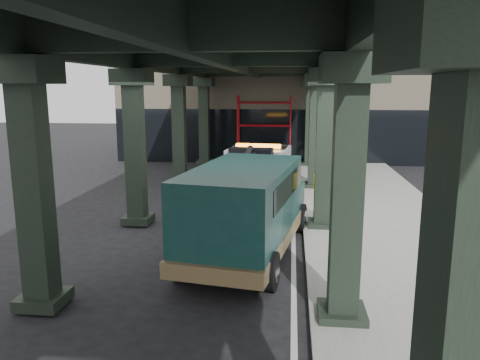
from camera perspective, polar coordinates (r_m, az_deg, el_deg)
The scene contains 8 objects.
ground at distance 13.27m, azimuth -0.89°, elevation -8.31°, with size 90.00×90.00×0.00m, color black.
sidewalk at distance 15.34m, azimuth 17.11°, elevation -5.82°, with size 5.00×40.00×0.15m, color gray.
lane_stripe at distance 15.08m, azimuth 6.53°, elevation -5.95°, with size 0.12×38.00×0.01m, color silver.
viaduct at distance 14.58m, azimuth -1.56°, elevation 15.24°, with size 7.40×32.00×6.40m.
building at distance 32.42m, azimuth 7.17°, elevation 10.33°, with size 22.00×10.00×8.00m, color #C6B793.
scaffolding at distance 27.20m, azimuth 2.98°, elevation 6.27°, with size 3.08×0.88×4.00m.
tow_truck at distance 15.77m, azimuth 1.12°, elevation -0.51°, with size 2.94×7.89×2.53m.
towed_van at distance 12.29m, azimuth 0.77°, elevation -3.42°, with size 3.28×6.39×2.48m.
Camera 1 is at (1.58, -12.41, 4.43)m, focal length 35.00 mm.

